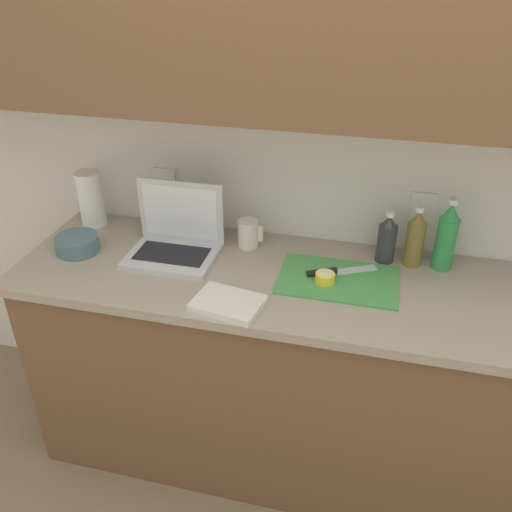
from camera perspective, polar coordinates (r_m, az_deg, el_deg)
name	(u,v)px	position (r m, az deg, el deg)	size (l,w,h in m)	color
ground_plane	(336,459)	(2.50, 8.44, -20.42)	(12.00, 12.00, 0.00)	#847056
wall_back	(382,73)	(1.88, 13.07, 18.29)	(5.20, 0.38, 2.60)	white
counter_unit	(351,381)	(2.18, 9.96, -12.81)	(2.47, 0.63, 0.89)	brown
laptop	(176,238)	(2.07, -8.46, 1.89)	(0.34, 0.25, 0.26)	silver
cutting_board	(338,280)	(1.92, 8.67, -2.49)	(0.42, 0.28, 0.01)	#4C9E51
knife	(330,271)	(1.94, 7.80, -1.61)	(0.25, 0.15, 0.02)	silver
lemon_half_cut	(325,278)	(1.89, 7.27, -2.26)	(0.07, 0.07, 0.04)	yellow
bottle_green_soda	(446,237)	(2.03, 19.40, 1.88)	(0.07, 0.07, 0.27)	#2D934C
bottle_oil_tall	(415,239)	(2.03, 16.40, 1.76)	(0.07, 0.07, 0.23)	olive
bottle_water_clear	(387,239)	(2.04, 13.61, 1.74)	(0.07, 0.07, 0.20)	#333338
measuring_cup	(248,234)	(2.09, -0.83, 2.38)	(0.10, 0.08, 0.11)	silver
bowl_white	(77,244)	(2.18, -18.30, 1.22)	(0.16, 0.16, 0.06)	slate
paper_towel_roll	(91,199)	(2.34, -16.96, 5.77)	(0.10, 0.10, 0.23)	white
dish_towel	(228,303)	(1.77, -2.99, -5.00)	(0.22, 0.16, 0.02)	silver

